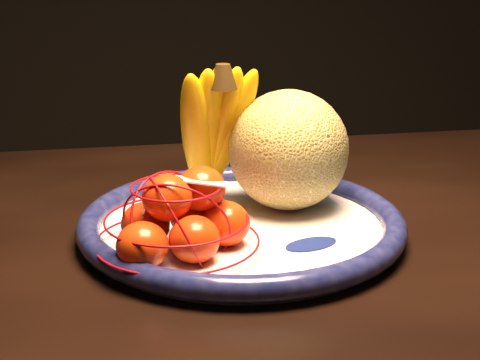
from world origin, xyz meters
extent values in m
cube|color=black|center=(-0.08, -0.11, 0.73)|extent=(1.52, 0.92, 0.04)
cylinder|color=white|center=(-0.28, -0.11, 0.76)|extent=(0.37, 0.37, 0.02)
torus|color=#090E3D|center=(-0.28, -0.11, 0.77)|extent=(0.40, 0.40, 0.03)
cylinder|color=white|center=(-0.28, -0.11, 0.76)|extent=(0.18, 0.18, 0.01)
ellipsoid|color=navy|center=(-0.22, -0.19, 0.77)|extent=(0.15, 0.11, 0.00)
ellipsoid|color=navy|center=(-0.32, -0.01, 0.77)|extent=(0.09, 0.13, 0.00)
ellipsoid|color=navy|center=(-0.40, -0.11, 0.77)|extent=(0.12, 0.07, 0.00)
sphere|color=olive|center=(-0.21, -0.06, 0.85)|extent=(0.15, 0.15, 0.15)
ellipsoid|color=gold|center=(-0.33, -0.03, 0.87)|extent=(0.08, 0.13, 0.20)
ellipsoid|color=gold|center=(-0.31, -0.02, 0.87)|extent=(0.05, 0.11, 0.20)
ellipsoid|color=gold|center=(-0.31, -0.02, 0.87)|extent=(0.06, 0.11, 0.20)
ellipsoid|color=gold|center=(-0.30, -0.02, 0.87)|extent=(0.09, 0.12, 0.20)
ellipsoid|color=gold|center=(-0.29, -0.02, 0.87)|extent=(0.11, 0.12, 0.20)
cone|color=black|center=(-0.31, -0.02, 0.96)|extent=(0.04, 0.04, 0.03)
ellipsoid|color=red|center=(-0.41, -0.21, 0.80)|extent=(0.06, 0.06, 0.05)
ellipsoid|color=red|center=(-0.35, -0.21, 0.80)|extent=(0.06, 0.06, 0.05)
ellipsoid|color=red|center=(-0.31, -0.17, 0.80)|extent=(0.06, 0.06, 0.05)
ellipsoid|color=red|center=(-0.40, -0.15, 0.80)|extent=(0.06, 0.06, 0.05)
ellipsoid|color=red|center=(-0.35, -0.13, 0.80)|extent=(0.06, 0.06, 0.05)
ellipsoid|color=red|center=(-0.38, -0.18, 0.84)|extent=(0.06, 0.06, 0.05)
ellipsoid|color=red|center=(-0.34, -0.15, 0.84)|extent=(0.06, 0.06, 0.05)
torus|color=#B00912|center=(-0.37, -0.17, 0.78)|extent=(0.23, 0.23, 0.00)
torus|color=#B00912|center=(-0.37, -0.17, 0.81)|extent=(0.20, 0.20, 0.00)
torus|color=#B00912|center=(-0.37, -0.17, 0.85)|extent=(0.13, 0.13, 0.00)
torus|color=#B00912|center=(-0.37, -0.17, 0.80)|extent=(0.13, 0.12, 0.11)
torus|color=#B00912|center=(-0.37, -0.17, 0.80)|extent=(0.07, 0.13, 0.11)
torus|color=#B00912|center=(-0.37, -0.17, 0.80)|extent=(0.14, 0.10, 0.11)
cube|color=white|center=(-0.35, -0.17, 0.85)|extent=(0.08, 0.05, 0.01)
camera|label=1|loc=(-0.44, -0.94, 1.10)|focal=55.00mm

